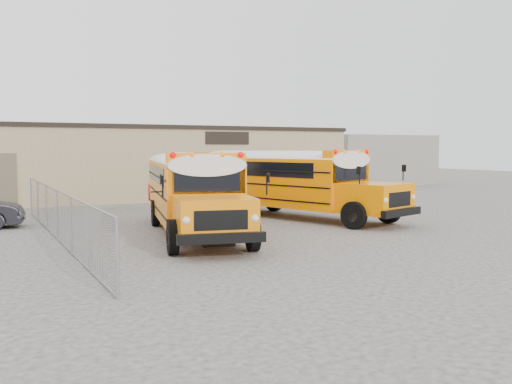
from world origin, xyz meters
name	(u,v)px	position (x,y,z in m)	size (l,w,h in m)	color
ground	(246,240)	(0.00, 0.00, 0.00)	(120.00, 120.00, 0.00)	#3D3A38
warehouse	(114,162)	(0.00, 19.99, 2.37)	(30.20, 10.20, 4.67)	tan
chainlink_fence	(57,215)	(-6.00, 3.00, 0.90)	(0.07, 18.07, 1.81)	gray
distant_building_right	(366,160)	(24.00, 24.00, 2.20)	(10.00, 8.00, 4.40)	gray
school_bus_left	(174,177)	(0.35, 8.86, 1.82)	(4.87, 11.07, 3.15)	orange
school_bus_right	(201,173)	(2.79, 11.46, 1.86)	(5.92, 11.28, 3.22)	orange
tarp_bundle	(217,221)	(-1.33, -0.51, 0.82)	(1.25, 1.18, 1.60)	black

